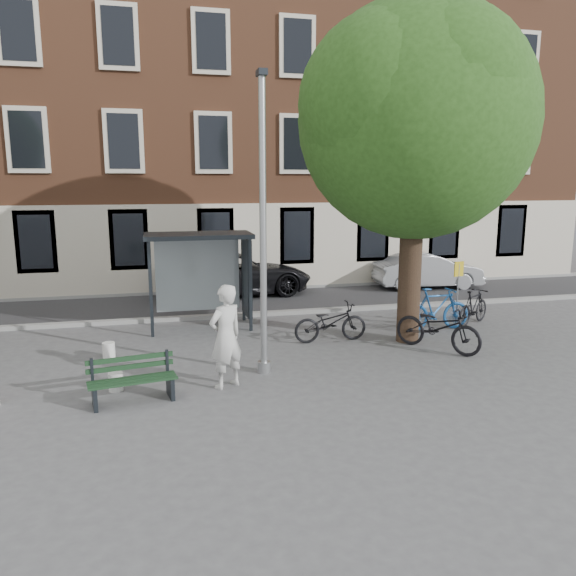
# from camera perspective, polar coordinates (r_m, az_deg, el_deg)

# --- Properties ---
(ground) EXTENTS (90.00, 90.00, 0.00)m
(ground) POSITION_cam_1_polar(r_m,az_deg,el_deg) (12.07, -2.43, -8.55)
(ground) COLOR #4C4C4F
(ground) RESTS_ON ground
(road) EXTENTS (40.00, 4.00, 0.01)m
(road) POSITION_cam_1_polar(r_m,az_deg,el_deg) (18.74, -6.55, -1.55)
(road) COLOR #28282B
(road) RESTS_ON ground
(curb_near) EXTENTS (40.00, 0.25, 0.12)m
(curb_near) POSITION_cam_1_polar(r_m,az_deg,el_deg) (16.79, -5.72, -2.80)
(curb_near) COLOR gray
(curb_near) RESTS_ON ground
(curb_far) EXTENTS (40.00, 0.25, 0.12)m
(curb_far) POSITION_cam_1_polar(r_m,az_deg,el_deg) (20.67, -7.24, -0.24)
(curb_far) COLOR gray
(curb_far) RESTS_ON ground
(building_row) EXTENTS (30.00, 8.00, 14.00)m
(building_row) POSITION_cam_1_polar(r_m,az_deg,el_deg) (24.46, -8.73, 17.77)
(building_row) COLOR brown
(building_row) RESTS_ON ground
(lamppost) EXTENTS (0.28, 0.35, 6.11)m
(lamppost) POSITION_cam_1_polar(r_m,az_deg,el_deg) (11.45, -2.54, 4.70)
(lamppost) COLOR #9EA0A3
(lamppost) RESTS_ON ground
(tree_right) EXTENTS (5.76, 5.60, 8.20)m
(tree_right) POSITION_cam_1_polar(r_m,az_deg,el_deg) (14.09, 13.19, 17.13)
(tree_right) COLOR black
(tree_right) RESTS_ON ground
(bus_shelter) EXTENTS (2.85, 1.45, 2.62)m
(bus_shelter) POSITION_cam_1_polar(r_m,az_deg,el_deg) (15.50, -7.63, 3.01)
(bus_shelter) COLOR #1E2328
(bus_shelter) RESTS_ON ground
(painter) EXTENTS (0.90, 0.81, 2.06)m
(painter) POSITION_cam_1_polar(r_m,az_deg,el_deg) (11.01, -6.34, -4.92)
(painter) COLOR silver
(painter) RESTS_ON ground
(bench) EXTENTS (1.64, 0.77, 0.81)m
(bench) POSITION_cam_1_polar(r_m,az_deg,el_deg) (10.82, -15.52, -9.19)
(bench) COLOR #1E2328
(bench) RESTS_ON ground
(bike_a) EXTENTS (1.90, 0.71, 0.99)m
(bike_a) POSITION_cam_1_polar(r_m,az_deg,el_deg) (14.20, 4.34, -3.50)
(bike_a) COLOR black
(bike_a) RESTS_ON ground
(bike_b) EXTENTS (1.97, 0.57, 1.18)m
(bike_b) POSITION_cam_1_polar(r_m,az_deg,el_deg) (15.71, 14.80, -2.07)
(bike_b) COLOR #194B8C
(bike_b) RESTS_ON ground
(bike_c) EXTENTS (1.89, 2.21, 1.14)m
(bike_c) POSITION_cam_1_polar(r_m,az_deg,el_deg) (13.88, 15.00, -3.86)
(bike_c) COLOR black
(bike_c) RESTS_ON ground
(bike_d) EXTENTS (1.68, 1.33, 1.02)m
(bike_d) POSITION_cam_1_polar(r_m,az_deg,el_deg) (16.61, 18.32, -1.86)
(bike_d) COLOR black
(bike_d) RESTS_ON ground
(car_dark) EXTENTS (5.70, 3.14, 1.51)m
(car_dark) POSITION_cam_1_polar(r_m,az_deg,el_deg) (20.04, -5.41, 1.47)
(car_dark) COLOR black
(car_dark) RESTS_ON ground
(car_silver) EXTENTS (4.11, 1.68, 1.33)m
(car_silver) POSITION_cam_1_polar(r_m,az_deg,el_deg) (21.86, 14.04, 1.73)
(car_silver) COLOR #9EA0A5
(car_silver) RESTS_ON ground
(bucket_a) EXTENTS (0.35, 0.35, 0.36)m
(bucket_a) POSITION_cam_1_polar(r_m,az_deg,el_deg) (11.50, -17.10, -9.09)
(bucket_a) COLOR silver
(bucket_a) RESTS_ON ground
(bucket_c) EXTENTS (0.34, 0.34, 0.36)m
(bucket_c) POSITION_cam_1_polar(r_m,az_deg,el_deg) (13.60, -17.75, -6.03)
(bucket_c) COLOR white
(bucket_c) RESTS_ON ground
(notice_sign) EXTENTS (0.31, 0.09, 1.82)m
(notice_sign) POSITION_cam_1_polar(r_m,az_deg,el_deg) (16.20, 16.91, 0.77)
(notice_sign) COLOR #9EA0A3
(notice_sign) RESTS_ON ground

